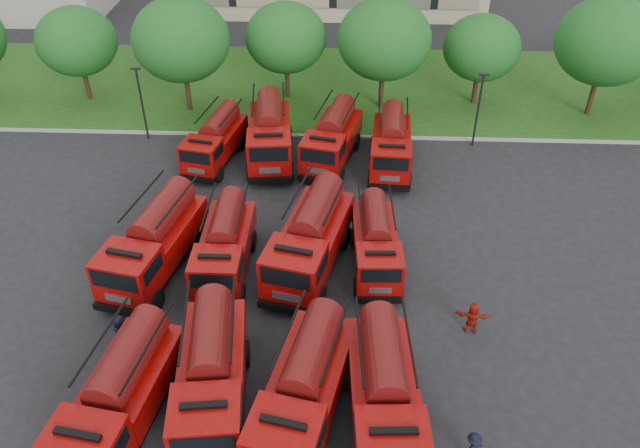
# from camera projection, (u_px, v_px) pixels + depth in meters

# --- Properties ---
(ground) EXTENTS (140.00, 140.00, 0.00)m
(ground) POSITION_uv_depth(u_px,v_px,m) (266.00, 326.00, 28.52)
(ground) COLOR black
(ground) RESTS_ON ground
(lawn) EXTENTS (70.00, 16.00, 0.12)m
(lawn) POSITION_uv_depth(u_px,v_px,m) (303.00, 86.00, 49.28)
(lawn) COLOR #134512
(lawn) RESTS_ON ground
(curb) EXTENTS (70.00, 0.30, 0.14)m
(curb) POSITION_uv_depth(u_px,v_px,m) (295.00, 136.00, 42.80)
(curb) COLOR gray
(curb) RESTS_ON ground
(tree_1) EXTENTS (5.71, 5.71, 6.98)m
(tree_1) POSITION_uv_depth(u_px,v_px,m) (77.00, 41.00, 44.73)
(tree_1) COLOR #382314
(tree_1) RESTS_ON ground
(tree_2) EXTENTS (6.72, 6.72, 8.22)m
(tree_2) POSITION_uv_depth(u_px,v_px,m) (181.00, 40.00, 42.78)
(tree_2) COLOR #382314
(tree_2) RESTS_ON ground
(tree_3) EXTENTS (5.88, 5.88, 7.19)m
(tree_3) POSITION_uv_depth(u_px,v_px,m) (286.00, 38.00, 44.95)
(tree_3) COLOR #382314
(tree_3) RESTS_ON ground
(tree_4) EXTENTS (6.55, 6.55, 8.01)m
(tree_4) POSITION_uv_depth(u_px,v_px,m) (384.00, 39.00, 43.19)
(tree_4) COLOR #382314
(tree_4) RESTS_ON ground
(tree_5) EXTENTS (5.46, 5.46, 6.68)m
(tree_5) POSITION_uv_depth(u_px,v_px,m) (482.00, 48.00, 44.27)
(tree_5) COLOR #382314
(tree_5) RESTS_ON ground
(tree_6) EXTENTS (6.89, 6.89, 8.42)m
(tree_6) POSITION_uv_depth(u_px,v_px,m) (607.00, 42.00, 42.12)
(tree_6) COLOR #382314
(tree_6) RESTS_ON ground
(lamp_post_0) EXTENTS (0.60, 0.25, 5.11)m
(lamp_post_0) POSITION_uv_depth(u_px,v_px,m) (141.00, 99.00, 40.88)
(lamp_post_0) COLOR black
(lamp_post_0) RESTS_ON ground
(lamp_post_1) EXTENTS (0.60, 0.25, 5.11)m
(lamp_post_1) POSITION_uv_depth(u_px,v_px,m) (479.00, 106.00, 40.14)
(lamp_post_1) COLOR black
(lamp_post_1) RESTS_ON ground
(fire_truck_0) EXTENTS (3.72, 7.73, 3.38)m
(fire_truck_0) POSITION_uv_depth(u_px,v_px,m) (119.00, 398.00, 23.27)
(fire_truck_0) COLOR black
(fire_truck_0) RESTS_ON ground
(fire_truck_1) EXTENTS (3.43, 7.66, 3.37)m
(fire_truck_1) POSITION_uv_depth(u_px,v_px,m) (211.00, 372.00, 24.22)
(fire_truck_1) COLOR black
(fire_truck_1) RESTS_ON ground
(fire_truck_2) EXTENTS (4.08, 7.77, 3.37)m
(fire_truck_2) POSITION_uv_depth(u_px,v_px,m) (304.00, 389.00, 23.61)
(fire_truck_2) COLOR black
(fire_truck_2) RESTS_ON ground
(fire_truck_3) EXTENTS (3.04, 7.52, 3.36)m
(fire_truck_3) POSITION_uv_depth(u_px,v_px,m) (385.00, 394.00, 23.41)
(fire_truck_3) COLOR black
(fire_truck_3) RESTS_ON ground
(fire_truck_4) EXTENTS (4.17, 8.02, 3.48)m
(fire_truck_4) POSITION_uv_depth(u_px,v_px,m) (155.00, 241.00, 30.70)
(fire_truck_4) COLOR black
(fire_truck_4) RESTS_ON ground
(fire_truck_5) EXTENTS (2.50, 6.76, 3.07)m
(fire_truck_5) POSITION_uv_depth(u_px,v_px,m) (225.00, 245.00, 30.82)
(fire_truck_5) COLOR black
(fire_truck_5) RESTS_ON ground
(fire_truck_6) EXTENTS (4.44, 8.27, 3.58)m
(fire_truck_6) POSITION_uv_depth(u_px,v_px,m) (310.00, 238.00, 30.82)
(fire_truck_6) COLOR black
(fire_truck_6) RESTS_ON ground
(fire_truck_7) EXTENTS (2.54, 6.44, 2.89)m
(fire_truck_7) POSITION_uv_depth(u_px,v_px,m) (376.00, 242.00, 31.11)
(fire_truck_7) COLOR black
(fire_truck_7) RESTS_ON ground
(fire_truck_8) EXTENTS (3.47, 6.78, 2.94)m
(fire_truck_8) POSITION_uv_depth(u_px,v_px,m) (215.00, 140.00, 39.41)
(fire_truck_8) COLOR black
(fire_truck_8) RESTS_ON ground
(fire_truck_9) EXTENTS (3.43, 7.89, 3.49)m
(fire_truck_9) POSITION_uv_depth(u_px,v_px,m) (270.00, 133.00, 39.57)
(fire_truck_9) COLOR black
(fire_truck_9) RESTS_ON ground
(fire_truck_10) EXTENTS (3.98, 7.46, 3.23)m
(fire_truck_10) POSITION_uv_depth(u_px,v_px,m) (333.00, 137.00, 39.38)
(fire_truck_10) COLOR black
(fire_truck_10) RESTS_ON ground
(fire_truck_11) EXTENTS (2.92, 7.10, 3.16)m
(fire_truck_11) POSITION_uv_depth(u_px,v_px,m) (391.00, 144.00, 38.81)
(fire_truck_11) COLOR black
(fire_truck_11) RESTS_ON ground
(firefighter_2) EXTENTS (0.98, 1.23, 1.84)m
(firefighter_2) POSITION_uv_depth(u_px,v_px,m) (368.00, 444.00, 23.60)
(firefighter_2) COLOR #9B190B
(firefighter_2) RESTS_ON ground
(firefighter_4) EXTENTS (1.10, 0.92, 1.91)m
(firefighter_4) POSITION_uv_depth(u_px,v_px,m) (126.00, 348.00, 27.46)
(firefighter_4) COLOR black
(firefighter_4) RESTS_ON ground
(firefighter_5) EXTENTS (1.60, 0.85, 1.64)m
(firefighter_5) POSITION_uv_depth(u_px,v_px,m) (470.00, 331.00, 28.30)
(firefighter_5) COLOR #9B190B
(firefighter_5) RESTS_ON ground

